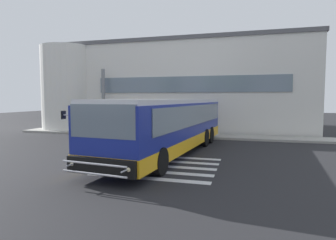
# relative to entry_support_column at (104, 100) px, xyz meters

# --- Properties ---
(ground_plane) EXTENTS (80.00, 90.00, 0.02)m
(ground_plane) POSITION_rel_entry_support_column_xyz_m (5.77, -5.40, -2.62)
(ground_plane) COLOR #232326
(ground_plane) RESTS_ON ground
(bay_paint_stripes) EXTENTS (4.40, 3.96, 0.01)m
(bay_paint_stripes) POSITION_rel_entry_support_column_xyz_m (7.77, -9.60, -2.61)
(bay_paint_stripes) COLOR silver
(bay_paint_stripes) RESTS_ON ground
(terminal_building) EXTENTS (22.37, 13.80, 7.46)m
(terminal_building) POSITION_rel_entry_support_column_xyz_m (5.08, 6.21, 1.11)
(terminal_building) COLOR silver
(terminal_building) RESTS_ON ground
(boarding_curb) EXTENTS (24.57, 2.00, 0.15)m
(boarding_curb) POSITION_rel_entry_support_column_xyz_m (5.77, -0.60, -2.54)
(boarding_curb) COLOR #9E9B93
(boarding_curb) RESTS_ON ground
(entry_support_column) EXTENTS (0.28, 0.28, 4.92)m
(entry_support_column) POSITION_rel_entry_support_column_xyz_m (0.00, 0.00, 0.00)
(entry_support_column) COLOR slate
(entry_support_column) RESTS_ON boarding_curb
(bus_main_foreground) EXTENTS (4.18, 12.20, 2.70)m
(bus_main_foreground) POSITION_rel_entry_support_column_xyz_m (7.33, -6.86, -1.28)
(bus_main_foreground) COLOR navy
(bus_main_foreground) RESTS_ON ground
(passenger_near_column) EXTENTS (0.59, 0.24, 1.68)m
(passenger_near_column) POSITION_rel_entry_support_column_xyz_m (0.80, -1.18, -1.53)
(passenger_near_column) COLOR #2D2D33
(passenger_near_column) RESTS_ON boarding_curb
(passenger_by_doorway) EXTENTS (0.51, 0.39, 1.68)m
(passenger_by_doorway) POSITION_rel_entry_support_column_xyz_m (1.97, -0.33, -1.53)
(passenger_by_doorway) COLOR #2D2D33
(passenger_by_doorway) RESTS_ON boarding_curb
(passenger_at_curb_edge) EXTENTS (0.56, 0.47, 1.68)m
(passenger_at_curb_edge) POSITION_rel_entry_support_column_xyz_m (3.34, -0.26, -1.50)
(passenger_at_curb_edge) COLOR #4C4233
(passenger_at_curb_edge) RESTS_ON boarding_curb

